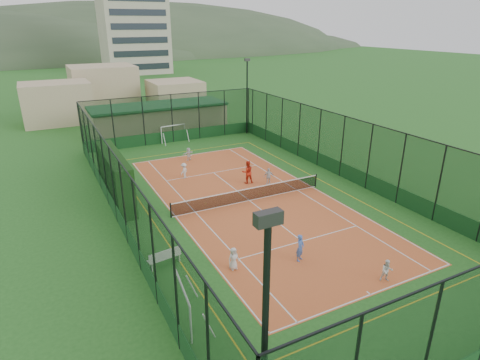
# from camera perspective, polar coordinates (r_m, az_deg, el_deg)

# --- Properties ---
(ground) EXTENTS (300.00, 300.00, 0.00)m
(ground) POSITION_cam_1_polar(r_m,az_deg,el_deg) (28.54, 1.36, -2.96)
(ground) COLOR #235C1F
(ground) RESTS_ON ground
(court_slab) EXTENTS (11.17, 23.97, 0.01)m
(court_slab) POSITION_cam_1_polar(r_m,az_deg,el_deg) (28.53, 1.36, -2.95)
(court_slab) COLOR #C4582B
(court_slab) RESTS_ON ground
(tennis_net) EXTENTS (11.67, 0.12, 1.06)m
(tennis_net) POSITION_cam_1_polar(r_m,az_deg,el_deg) (28.32, 1.36, -1.98)
(tennis_net) COLOR black
(tennis_net) RESTS_ON ground
(perimeter_fence) EXTENTS (18.12, 34.12, 5.00)m
(perimeter_fence) POSITION_cam_1_polar(r_m,az_deg,el_deg) (27.60, 1.40, 1.77)
(perimeter_fence) COLOR black
(perimeter_fence) RESTS_ON ground
(floodlight_ne) EXTENTS (0.60, 0.26, 8.25)m
(floodlight_ne) POSITION_cam_1_polar(r_m,az_deg,el_deg) (45.33, 1.00, 11.72)
(floodlight_ne) COLOR black
(floodlight_ne) RESTS_ON ground
(clubhouse) EXTENTS (15.20, 7.20, 3.15)m
(clubhouse) POSITION_cam_1_polar(r_m,az_deg,el_deg) (47.62, -11.44, 8.65)
(clubhouse) COLOR tan
(clubhouse) RESTS_ON ground
(apartment_tower) EXTENTS (15.00, 12.00, 30.00)m
(apartment_tower) POSITION_cam_1_polar(r_m,az_deg,el_deg) (107.68, -15.13, 22.50)
(apartment_tower) COLOR beige
(apartment_tower) RESTS_ON ground
(distant_hills) EXTENTS (200.00, 60.00, 24.00)m
(distant_hills) POSITION_cam_1_polar(r_m,az_deg,el_deg) (173.67, -23.87, 15.84)
(distant_hills) COLOR #384C33
(distant_hills) RESTS_ON ground
(hedge_left) EXTENTS (1.16, 7.74, 3.38)m
(hedge_left) POSITION_cam_1_polar(r_m,az_deg,el_deg) (29.50, -17.36, 0.41)
(hedge_left) COLOR black
(hedge_left) RESTS_ON ground
(white_bench) EXTENTS (1.83, 0.75, 1.00)m
(white_bench) POSITION_cam_1_polar(r_m,az_deg,el_deg) (21.49, -10.73, -10.67)
(white_bench) COLOR white
(white_bench) RESTS_ON ground
(futsal_goal_near) EXTENTS (2.88, 1.12, 1.81)m
(futsal_goal_near) POSITION_cam_1_polar(r_m,az_deg,el_deg) (17.61, -8.15, -16.99)
(futsal_goal_near) COLOR white
(futsal_goal_near) RESTS_ON ground
(futsal_goal_far) EXTENTS (2.83, 1.10, 1.78)m
(futsal_goal_far) POSITION_cam_1_polar(r_m,az_deg,el_deg) (43.07, -9.46, 6.50)
(futsal_goal_far) COLOR white
(futsal_goal_far) RESTS_ON ground
(child_near_left) EXTENTS (0.62, 0.42, 1.22)m
(child_near_left) POSITION_cam_1_polar(r_m,az_deg,el_deg) (20.76, -0.93, -11.11)
(child_near_left) COLOR silver
(child_near_left) RESTS_ON court_slab
(child_near_mid) EXTENTS (0.66, 0.60, 1.51)m
(child_near_mid) POSITION_cam_1_polar(r_m,az_deg,el_deg) (21.61, 8.56, -9.50)
(child_near_mid) COLOR #4871CC
(child_near_mid) RESTS_ON court_slab
(child_near_right) EXTENTS (0.72, 0.67, 1.17)m
(child_near_right) POSITION_cam_1_polar(r_m,az_deg,el_deg) (21.15, 20.17, -12.01)
(child_near_right) COLOR white
(child_near_right) RESTS_ON court_slab
(child_far_left) EXTENTS (0.94, 0.89, 1.28)m
(child_far_left) POSITION_cam_1_polar(r_m,az_deg,el_deg) (32.71, -7.97, 1.33)
(child_far_left) COLOR silver
(child_far_left) RESTS_ON court_slab
(child_far_right) EXTENTS (0.85, 0.52, 1.36)m
(child_far_right) POSITION_cam_1_polar(r_m,az_deg,el_deg) (31.15, 4.09, 0.52)
(child_far_right) COLOR silver
(child_far_right) RESTS_ON court_slab
(child_far_back) EXTENTS (1.15, 0.63, 1.18)m
(child_far_back) POSITION_cam_1_polar(r_m,az_deg,el_deg) (37.06, -7.32, 3.70)
(child_far_back) COLOR white
(child_far_back) RESTS_ON court_slab
(coach) EXTENTS (0.98, 0.82, 1.83)m
(coach) POSITION_cam_1_polar(r_m,az_deg,el_deg) (31.33, 1.07, 1.15)
(coach) COLOR red
(coach) RESTS_ON court_slab
(tennis_balls) EXTENTS (4.59, 1.08, 0.07)m
(tennis_balls) POSITION_cam_1_polar(r_m,az_deg,el_deg) (29.20, -0.26, -2.27)
(tennis_balls) COLOR #CCE033
(tennis_balls) RESTS_ON court_slab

